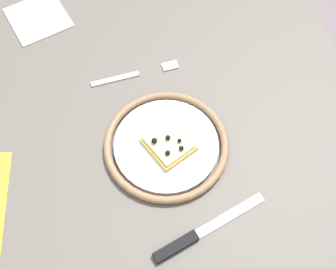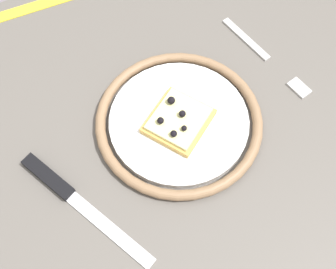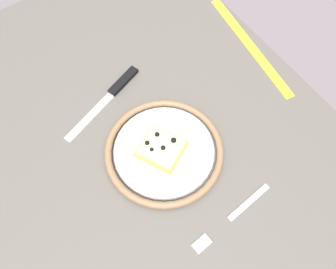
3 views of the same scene
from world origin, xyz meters
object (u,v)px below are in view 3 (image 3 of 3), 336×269
at_px(plate, 164,151).
at_px(knife, 115,90).
at_px(dining_table, 151,167).
at_px(fork, 232,217).
at_px(measuring_tape, 250,45).
at_px(pizza_slice_near, 161,148).

height_order(plate, knife, plate).
xyz_separation_m(dining_table, knife, (0.18, -0.02, 0.09)).
xyz_separation_m(fork, measuring_tape, (0.32, -0.32, -0.00)).
bearing_deg(plate, fork, -170.57).
xyz_separation_m(knife, fork, (-0.39, -0.04, -0.00)).
bearing_deg(measuring_tape, fork, 143.02).
distance_m(knife, measuring_tape, 0.36).
relative_size(dining_table, pizza_slice_near, 9.90).
xyz_separation_m(dining_table, measuring_tape, (0.11, -0.37, 0.08)).
bearing_deg(dining_table, measuring_tape, -73.88).
height_order(knife, fork, knife).
height_order(fork, measuring_tape, fork).
height_order(knife, measuring_tape, knife).
bearing_deg(plate, pizza_slice_near, 47.58).
bearing_deg(fork, measuring_tape, -44.59).
bearing_deg(measuring_tape, dining_table, 113.72).
distance_m(plate, measuring_tape, 0.37).
distance_m(dining_table, fork, 0.24).
relative_size(plate, pizza_slice_near, 2.18).
height_order(plate, pizza_slice_near, pizza_slice_near).
bearing_deg(knife, measuring_tape, -101.12).
distance_m(dining_table, knife, 0.20).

